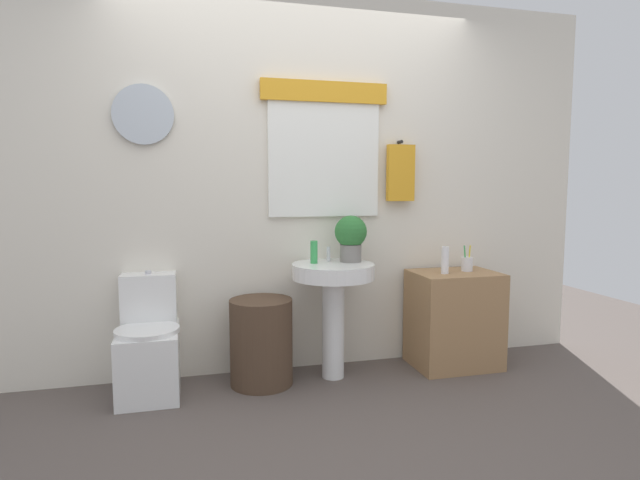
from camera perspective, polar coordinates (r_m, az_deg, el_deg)
The scene contains 11 objects.
ground_plane at distance 2.81m, azimuth 2.68°, elevation -21.27°, with size 8.00×8.00×0.00m, color #564C47.
back_wall at distance 3.61m, azimuth -2.59°, elevation 6.30°, with size 4.40×0.18×2.60m.
toilet at distance 3.43m, azimuth -18.46°, elevation -11.28°, with size 0.38×0.51×0.75m.
laundry_hamper at distance 3.42m, azimuth -6.54°, elevation -11.18°, with size 0.41×0.41×0.56m, color #4C3828.
pedestal_sink at distance 3.44m, azimuth 1.48°, elevation -5.62°, with size 0.55×0.55×0.78m.
faucet at distance 3.51m, azimuth 0.95°, elevation -1.56°, with size 0.03×0.03×0.10m, color silver.
wooden_cabinet at distance 3.84m, azimuth 14.65°, elevation -8.49°, with size 0.59×0.44×0.68m, color #9E754C.
soap_bottle at distance 3.41m, azimuth -0.68°, elevation -1.35°, with size 0.05×0.05×0.15m, color green.
potted_plant at distance 3.48m, azimuth 3.44°, elevation 0.48°, with size 0.22×0.22×0.32m.
lotion_bottle at distance 3.67m, azimuth 13.72°, elevation -2.19°, with size 0.05×0.05×0.19m, color white.
toothbrush_cup at distance 3.83m, azimuth 16.02°, elevation -2.56°, with size 0.08×0.08×0.19m.
Camera 1 is at (-0.74, -2.39, 1.29)m, focal length 28.80 mm.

